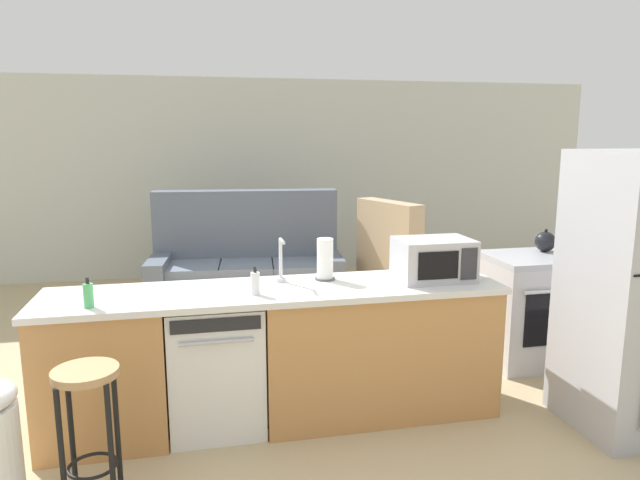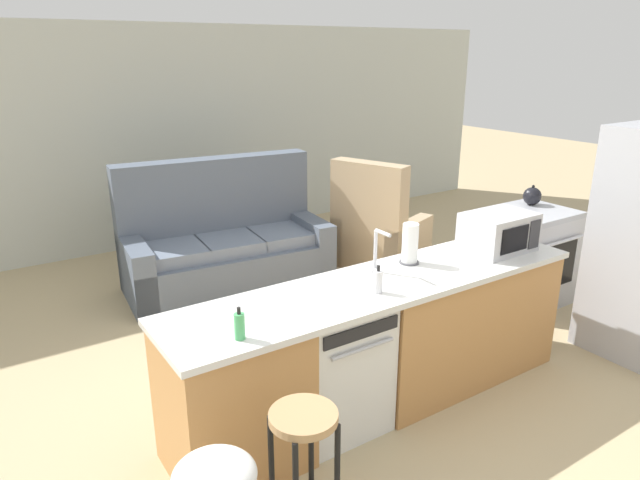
% 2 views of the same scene
% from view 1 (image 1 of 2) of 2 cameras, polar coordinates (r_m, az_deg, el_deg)
% --- Properties ---
extents(ground_plane, '(24.00, 24.00, 0.00)m').
position_cam_1_polar(ground_plane, '(3.99, -6.38, -17.47)').
color(ground_plane, tan).
extents(wall_back, '(10.00, 0.06, 2.60)m').
position_cam_1_polar(wall_back, '(7.76, -7.58, 6.20)').
color(wall_back, beige).
rests_on(wall_back, ground_plane).
extents(kitchen_counter, '(2.94, 0.66, 0.90)m').
position_cam_1_polar(kitchen_counter, '(3.84, -2.88, -11.67)').
color(kitchen_counter, '#B77F47').
rests_on(kitchen_counter, ground_plane).
extents(dishwasher, '(0.58, 0.61, 0.84)m').
position_cam_1_polar(dishwasher, '(3.80, -10.34, -12.08)').
color(dishwasher, silver).
rests_on(dishwasher, ground_plane).
extents(stove_range, '(0.76, 0.68, 0.90)m').
position_cam_1_polar(stove_range, '(5.07, 20.43, -6.43)').
color(stove_range, '#B7B7BC').
rests_on(stove_range, ground_plane).
extents(refrigerator, '(0.72, 0.73, 1.78)m').
position_cam_1_polar(refrigerator, '(4.11, 29.04, -4.63)').
color(refrigerator, '#A8AAB2').
rests_on(refrigerator, ground_plane).
extents(microwave, '(0.50, 0.37, 0.28)m').
position_cam_1_polar(microwave, '(3.93, 11.29, -1.90)').
color(microwave, '#B7B7BC').
rests_on(microwave, kitchen_counter).
extents(sink_faucet, '(0.07, 0.18, 0.30)m').
position_cam_1_polar(sink_faucet, '(3.78, -3.92, -2.32)').
color(sink_faucet, silver).
rests_on(sink_faucet, kitchen_counter).
extents(paper_towel_roll, '(0.14, 0.14, 0.28)m').
position_cam_1_polar(paper_towel_roll, '(3.85, 0.51, -1.97)').
color(paper_towel_roll, '#4C4C51').
rests_on(paper_towel_roll, kitchen_counter).
extents(soap_bottle, '(0.06, 0.06, 0.18)m').
position_cam_1_polar(soap_bottle, '(3.52, -6.49, -4.31)').
color(soap_bottle, silver).
rests_on(soap_bottle, kitchen_counter).
extents(dish_soap_bottle, '(0.06, 0.06, 0.18)m').
position_cam_1_polar(dish_soap_bottle, '(3.50, -22.15, -5.13)').
color(dish_soap_bottle, '#4CB266').
rests_on(dish_soap_bottle, kitchen_counter).
extents(kettle, '(0.21, 0.17, 0.19)m').
position_cam_1_polar(kettle, '(5.14, 21.62, -0.14)').
color(kettle, black).
rests_on(kettle, stove_range).
extents(bar_stool, '(0.32, 0.32, 0.74)m').
position_cam_1_polar(bar_stool, '(3.16, -22.19, -15.29)').
color(bar_stool, tan).
rests_on(bar_stool, ground_plane).
extents(couch, '(2.08, 1.09, 1.27)m').
position_cam_1_polar(couch, '(6.25, -7.32, -3.25)').
color(couch, '#515B6B').
rests_on(couch, ground_plane).
extents(armchair, '(1.04, 1.07, 1.20)m').
position_cam_1_polar(armchair, '(6.14, 8.25, -3.95)').
color(armchair, tan).
rests_on(armchair, ground_plane).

